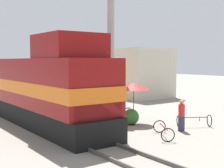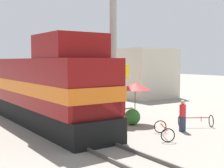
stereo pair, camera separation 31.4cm
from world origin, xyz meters
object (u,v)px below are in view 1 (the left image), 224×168
locomotive (38,88)px  person_bystander (182,114)px  vendor_umbrella (134,86)px  bicycle_spare (163,130)px  utility_pole (111,37)px  billboard_sign (114,74)px  bicycle (194,121)px

locomotive → person_bystander: bearing=-51.5°
vendor_umbrella → bicycle_spare: size_ratio=1.24×
utility_pole → billboard_sign: utility_pole is taller
person_bystander → billboard_sign: bearing=75.4°
locomotive → utility_pole: size_ratio=1.37×
bicycle → bicycle_spare: bearing=132.5°
vendor_umbrella → bicycle_spare: bearing=-106.5°
utility_pole → vendor_umbrella: size_ratio=4.42×
locomotive → person_bystander: (5.31, -6.67, -1.22)m
vendor_umbrella → person_bystander: 3.51m
person_bystander → bicycle_spare: size_ratio=0.85×
locomotive → bicycle: 9.43m
bicycle_spare → vendor_umbrella: bearing=106.3°
utility_pole → bicycle_spare: bearing=-105.8°
vendor_umbrella → person_bystander: size_ratio=1.46×
billboard_sign → bicycle: size_ratio=1.77×
bicycle_spare → person_bystander: bearing=45.2°
locomotive → person_bystander: size_ratio=8.83×
utility_pole → bicycle_spare: 9.19m
vendor_umbrella → bicycle: size_ratio=1.26×
locomotive → vendor_umbrella: (4.62, -3.49, 0.11)m
utility_pole → person_bystander: (-0.33, -6.96, -4.56)m
vendor_umbrella → bicycle_spare: (-1.05, -3.56, -1.90)m
locomotive → utility_pole: bearing=2.9°
locomotive → billboard_sign: locomotive is taller
billboard_sign → bicycle_spare: (-4.18, -9.77, -2.32)m
locomotive → bicycle_spare: bearing=-63.2°
locomotive → bicycle_spare: 8.11m
person_bystander → bicycle_spare: (-1.74, -0.38, -0.57)m
vendor_umbrella → utility_pole: bearing=74.8°
locomotive → bicycle: bearing=-43.7°
locomotive → bicycle: locomotive is taller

